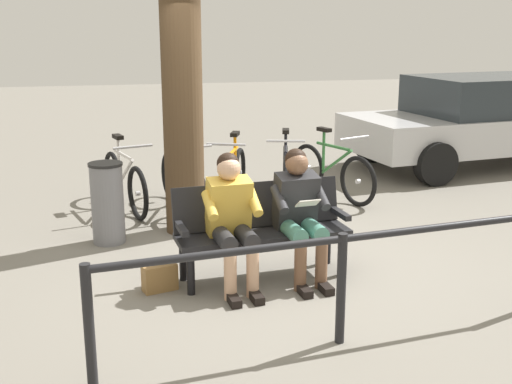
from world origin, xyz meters
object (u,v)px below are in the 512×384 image
object	(u,v)px
bicycle_purple	(285,174)
parked_car	(479,119)
bicycle_black	(332,172)
bicycle_green	(125,182)
bicycle_red	(233,178)
litter_bin	(107,203)
person_reading	(300,209)
person_companion	(232,215)
bench	(261,223)
bicycle_orange	(183,182)
handbag	(160,278)
tree_trunk	(182,89)

from	to	relation	value
bicycle_purple	parked_car	bearing A→B (deg)	126.49
bicycle_purple	parked_car	xyz separation A→B (m)	(-3.67, -1.41, 0.41)
parked_car	bicycle_purple	bearing A→B (deg)	13.87
bicycle_black	bicycle_green	distance (m)	2.74
bicycle_purple	bicycle_red	bearing A→B (deg)	-68.91
litter_bin	parked_car	bearing A→B (deg)	-156.39
person_reading	person_companion	distance (m)	0.64
bench	person_companion	xyz separation A→B (m)	(0.31, 0.19, 0.16)
bicycle_orange	bench	bearing A→B (deg)	-1.28
bicycle_red	parked_car	world-z (taller)	parked_car
bicycle_purple	bicycle_red	distance (m)	0.73
handbag	bench	bearing A→B (deg)	-170.55
bench	person_reading	world-z (taller)	person_reading
bench	bicycle_orange	distance (m)	2.40
person_reading	person_companion	world-z (taller)	same
litter_bin	parked_car	distance (m)	6.53
person_reading	person_companion	bearing A→B (deg)	-0.05
bicycle_purple	handbag	bearing A→B (deg)	-19.96
handbag	bicycle_red	size ratio (longest dim) A/B	0.19
bicycle_green	litter_bin	bearing A→B (deg)	-25.39
handbag	tree_trunk	bearing A→B (deg)	-104.73
person_companion	bicycle_black	size ratio (longest dim) A/B	0.76
handbag	bicycle_black	distance (m)	3.68
bicycle_green	bench	bearing A→B (deg)	9.06
parked_car	bench	bearing A→B (deg)	33.13
litter_bin	parked_car	xyz separation A→B (m)	(-5.98, -2.61, 0.33)
bench	bicycle_purple	distance (m)	2.66
tree_trunk	bicycle_orange	bearing A→B (deg)	-94.76
person_companion	bicycle_purple	size ratio (longest dim) A/B	0.73
bicycle_black	parked_car	world-z (taller)	parked_car
bicycle_red	person_reading	bearing A→B (deg)	24.59
bench	person_reading	xyz separation A→B (m)	(-0.33, 0.14, 0.16)
litter_bin	bicycle_red	world-z (taller)	bicycle_red
person_reading	bicycle_orange	xyz separation A→B (m)	(0.78, -2.50, -0.31)
person_companion	parked_car	distance (m)	6.38
person_companion	bicycle_orange	world-z (taller)	person_companion
bicycle_purple	bicycle_green	size ratio (longest dim) A/B	1.00
person_reading	handbag	xyz separation A→B (m)	(1.29, 0.02, -0.54)
person_reading	bicycle_purple	distance (m)	2.71
bicycle_purple	parked_car	world-z (taller)	parked_car
bicycle_black	bicycle_purple	world-z (taller)	same
handbag	bicycle_green	xyz separation A→B (m)	(0.21, -2.69, 0.24)
bicycle_purple	bicycle_green	distance (m)	2.09
person_companion	bicycle_orange	size ratio (longest dim) A/B	0.73
bench	bicycle_red	bearing A→B (deg)	-99.53
bench	handbag	size ratio (longest dim) A/B	5.45
bicycle_orange	bicycle_purple	bearing A→B (deg)	83.22
handbag	bicycle_black	size ratio (longest dim) A/B	0.19
bench	litter_bin	distance (m)	1.88
bicycle_purple	bench	bearing A→B (deg)	-4.96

